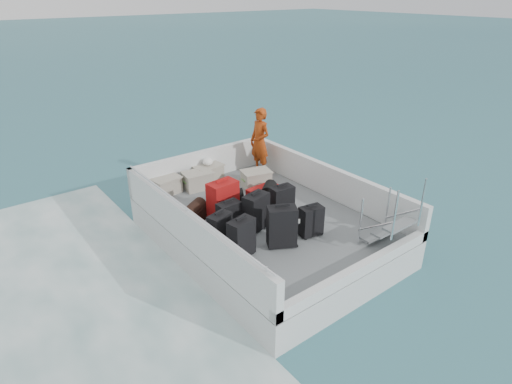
{
  "coord_description": "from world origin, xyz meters",
  "views": [
    {
      "loc": [
        -4.74,
        -5.88,
        4.79
      ],
      "look_at": [
        0.09,
        0.4,
        1.0
      ],
      "focal_mm": 30.0,
      "sensor_mm": 36.0,
      "label": 1
    }
  ],
  "objects_px": {
    "suitcase_5": "(223,201)",
    "crate_0": "(167,186)",
    "suitcase_6": "(311,221)",
    "passenger": "(260,142)",
    "suitcase_0": "(241,239)",
    "suitcase_8": "(265,194)",
    "suitcase_4": "(256,212)",
    "crate_2": "(208,174)",
    "crate_1": "(198,181)",
    "suitcase_3": "(282,227)",
    "suitcase_2": "(229,218)",
    "suitcase_7": "(282,202)",
    "crate_3": "(256,179)",
    "suitcase_1": "(220,230)"
  },
  "relations": [
    {
      "from": "suitcase_0",
      "to": "crate_1",
      "type": "height_order",
      "value": "suitcase_0"
    },
    {
      "from": "suitcase_7",
      "to": "crate_0",
      "type": "bearing_deg",
      "value": 125.43
    },
    {
      "from": "suitcase_8",
      "to": "passenger",
      "type": "distance_m",
      "value": 1.65
    },
    {
      "from": "suitcase_3",
      "to": "suitcase_6",
      "type": "height_order",
      "value": "suitcase_3"
    },
    {
      "from": "suitcase_3",
      "to": "suitcase_4",
      "type": "distance_m",
      "value": 0.75
    },
    {
      "from": "suitcase_1",
      "to": "crate_3",
      "type": "distance_m",
      "value": 2.6
    },
    {
      "from": "suitcase_8",
      "to": "crate_0",
      "type": "bearing_deg",
      "value": 39.38
    },
    {
      "from": "suitcase_2",
      "to": "crate_2",
      "type": "bearing_deg",
      "value": 64.84
    },
    {
      "from": "suitcase_4",
      "to": "crate_1",
      "type": "bearing_deg",
      "value": 74.89
    },
    {
      "from": "suitcase_2",
      "to": "suitcase_4",
      "type": "bearing_deg",
      "value": -26.25
    },
    {
      "from": "suitcase_2",
      "to": "crate_2",
      "type": "distance_m",
      "value": 2.45
    },
    {
      "from": "suitcase_1",
      "to": "suitcase_2",
      "type": "relative_size",
      "value": 1.03
    },
    {
      "from": "suitcase_1",
      "to": "suitcase_7",
      "type": "bearing_deg",
      "value": -9.07
    },
    {
      "from": "suitcase_3",
      "to": "crate_2",
      "type": "relative_size",
      "value": 1.23
    },
    {
      "from": "crate_2",
      "to": "crate_3",
      "type": "relative_size",
      "value": 1.02
    },
    {
      "from": "suitcase_7",
      "to": "crate_2",
      "type": "height_order",
      "value": "suitcase_7"
    },
    {
      "from": "suitcase_4",
      "to": "suitcase_3",
      "type": "bearing_deg",
      "value": -103.77
    },
    {
      "from": "suitcase_4",
      "to": "crate_3",
      "type": "height_order",
      "value": "suitcase_4"
    },
    {
      "from": "suitcase_1",
      "to": "crate_2",
      "type": "bearing_deg",
      "value": 46.81
    },
    {
      "from": "suitcase_1",
      "to": "suitcase_6",
      "type": "distance_m",
      "value": 1.68
    },
    {
      "from": "crate_3",
      "to": "suitcase_1",
      "type": "bearing_deg",
      "value": -141.73
    },
    {
      "from": "suitcase_5",
      "to": "crate_0",
      "type": "distance_m",
      "value": 1.79
    },
    {
      "from": "suitcase_6",
      "to": "suitcase_2",
      "type": "bearing_deg",
      "value": 148.08
    },
    {
      "from": "suitcase_4",
      "to": "crate_2",
      "type": "distance_m",
      "value": 2.51
    },
    {
      "from": "suitcase_4",
      "to": "suitcase_5",
      "type": "bearing_deg",
      "value": 96.35
    },
    {
      "from": "suitcase_0",
      "to": "suitcase_3",
      "type": "height_order",
      "value": "suitcase_3"
    },
    {
      "from": "suitcase_8",
      "to": "crate_1",
      "type": "bearing_deg",
      "value": 26.85
    },
    {
      "from": "crate_1",
      "to": "suitcase_4",
      "type": "bearing_deg",
      "value": -91.66
    },
    {
      "from": "suitcase_3",
      "to": "suitcase_6",
      "type": "distance_m",
      "value": 0.67
    },
    {
      "from": "crate_0",
      "to": "suitcase_6",
      "type": "bearing_deg",
      "value": -68.7
    },
    {
      "from": "suitcase_3",
      "to": "suitcase_4",
      "type": "bearing_deg",
      "value": 118.42
    },
    {
      "from": "crate_0",
      "to": "passenger",
      "type": "xyz_separation_m",
      "value": [
        2.34,
        -0.37,
        0.65
      ]
    },
    {
      "from": "suitcase_6",
      "to": "passenger",
      "type": "relative_size",
      "value": 0.36
    },
    {
      "from": "crate_0",
      "to": "crate_1",
      "type": "height_order",
      "value": "crate_1"
    },
    {
      "from": "suitcase_2",
      "to": "passenger",
      "type": "distance_m",
      "value": 2.94
    },
    {
      "from": "crate_1",
      "to": "passenger",
      "type": "relative_size",
      "value": 0.38
    },
    {
      "from": "suitcase_5",
      "to": "suitcase_6",
      "type": "xyz_separation_m",
      "value": [
        0.92,
        -1.53,
        -0.1
      ]
    },
    {
      "from": "crate_3",
      "to": "passenger",
      "type": "xyz_separation_m",
      "value": [
        0.55,
        0.58,
        0.64
      ]
    },
    {
      "from": "suitcase_0",
      "to": "suitcase_8",
      "type": "relative_size",
      "value": 0.98
    },
    {
      "from": "suitcase_5",
      "to": "crate_3",
      "type": "relative_size",
      "value": 1.28
    },
    {
      "from": "suitcase_5",
      "to": "suitcase_8",
      "type": "distance_m",
      "value": 1.2
    },
    {
      "from": "suitcase_3",
      "to": "crate_0",
      "type": "xyz_separation_m",
      "value": [
        -0.61,
        3.21,
        -0.21
      ]
    },
    {
      "from": "suitcase_4",
      "to": "suitcase_0",
      "type": "bearing_deg",
      "value": -155.78
    },
    {
      "from": "suitcase_0",
      "to": "crate_3",
      "type": "distance_m",
      "value": 2.87
    },
    {
      "from": "suitcase_1",
      "to": "suitcase_4",
      "type": "distance_m",
      "value": 0.87
    },
    {
      "from": "suitcase_2",
      "to": "crate_3",
      "type": "height_order",
      "value": "suitcase_2"
    },
    {
      "from": "crate_1",
      "to": "crate_2",
      "type": "xyz_separation_m",
      "value": [
        0.4,
        0.21,
        0.0
      ]
    },
    {
      "from": "suitcase_1",
      "to": "crate_0",
      "type": "relative_size",
      "value": 1.11
    },
    {
      "from": "suitcase_0",
      "to": "suitcase_2",
      "type": "height_order",
      "value": "suitcase_0"
    },
    {
      "from": "suitcase_4",
      "to": "suitcase_6",
      "type": "bearing_deg",
      "value": -64.11
    }
  ]
}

